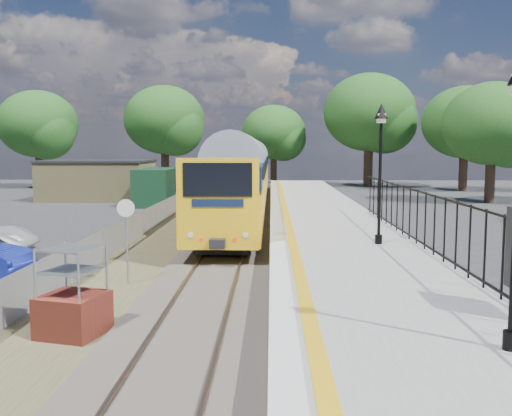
{
  "coord_description": "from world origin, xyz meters",
  "views": [
    {
      "loc": [
        1.74,
        -12.78,
        4.05
      ],
      "look_at": [
        1.21,
        6.76,
        2.0
      ],
      "focal_mm": 40.0,
      "sensor_mm": 36.0,
      "label": 1
    }
  ],
  "objects_px": {
    "brick_plinth": "(73,294)",
    "speed_sign": "(126,228)",
    "victorian_lamp_north": "(381,141)",
    "train": "(246,173)"
  },
  "relations": [
    {
      "from": "brick_plinth",
      "to": "speed_sign",
      "type": "xyz_separation_m",
      "value": [
        0.01,
        4.6,
        0.78
      ]
    },
    {
      "from": "victorian_lamp_north",
      "to": "brick_plinth",
      "type": "distance_m",
      "value": 10.99
    },
    {
      "from": "victorian_lamp_north",
      "to": "train",
      "type": "relative_size",
      "value": 0.11
    },
    {
      "from": "train",
      "to": "brick_plinth",
      "type": "height_order",
      "value": "train"
    },
    {
      "from": "train",
      "to": "speed_sign",
      "type": "bearing_deg",
      "value": -96.36
    },
    {
      "from": "train",
      "to": "speed_sign",
      "type": "height_order",
      "value": "train"
    },
    {
      "from": "train",
      "to": "speed_sign",
      "type": "relative_size",
      "value": 15.84
    },
    {
      "from": "brick_plinth",
      "to": "speed_sign",
      "type": "height_order",
      "value": "speed_sign"
    },
    {
      "from": "brick_plinth",
      "to": "speed_sign",
      "type": "distance_m",
      "value": 4.66
    },
    {
      "from": "brick_plinth",
      "to": "victorian_lamp_north",
      "type": "bearing_deg",
      "value": 41.82
    }
  ]
}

